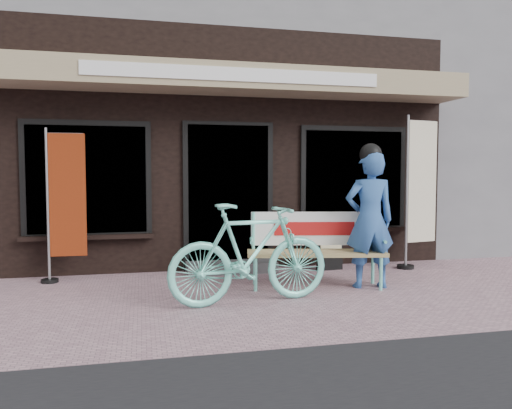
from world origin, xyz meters
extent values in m
plane|color=#AB838E|center=(0.00, 0.00, 0.00)|extent=(70.00, 70.00, 0.00)
cube|color=black|center=(0.00, 5.00, 1.80)|extent=(7.00, 6.00, 3.60)
cube|color=slate|center=(0.00, 5.00, 4.80)|extent=(7.00, 6.00, 2.40)
cube|color=tan|center=(0.00, 1.65, 2.75)|extent=(7.00, 0.80, 0.35)
cube|color=white|center=(0.00, 1.24, 2.75)|extent=(4.00, 0.02, 0.18)
cube|color=black|center=(0.00, 1.98, 1.10)|extent=(1.20, 0.06, 2.10)
cube|color=black|center=(0.00, 1.97, 1.10)|extent=(1.35, 0.04, 2.20)
cube|color=black|center=(-2.00, 1.98, 1.35)|extent=(1.60, 0.06, 1.50)
cube|color=black|center=(2.00, 1.98, 1.35)|extent=(1.60, 0.06, 1.50)
cube|color=black|center=(-2.00, 1.97, 1.35)|extent=(1.75, 0.04, 1.65)
cube|color=black|center=(2.00, 1.97, 1.35)|extent=(1.75, 0.04, 1.65)
cube|color=black|center=(-2.00, 1.92, 0.55)|extent=(1.80, 0.18, 0.06)
cube|color=black|center=(2.00, 1.92, 0.55)|extent=(1.80, 0.18, 0.06)
cube|color=#59595B|center=(0.00, 1.75, 0.07)|extent=(1.30, 0.45, 0.15)
cylinder|color=#74E3CC|center=(0.08, 0.52, 0.20)|extent=(0.05, 0.05, 0.40)
cylinder|color=#74E3CC|center=(0.16, 0.90, 0.20)|extent=(0.05, 0.05, 0.40)
cylinder|color=#74E3CC|center=(1.59, 0.22, 0.20)|extent=(0.05, 0.05, 0.40)
cylinder|color=#74E3CC|center=(1.67, 0.59, 0.20)|extent=(0.05, 0.05, 0.40)
cube|color=tan|center=(0.87, 0.56, 0.43)|extent=(1.79, 0.77, 0.05)
cylinder|color=#74E3CC|center=(0.14, 0.90, 0.67)|extent=(0.05, 0.05, 0.53)
cylinder|color=#74E3CC|center=(1.69, 0.59, 0.67)|extent=(0.05, 0.05, 0.53)
cube|color=white|center=(0.92, 0.76, 0.72)|extent=(1.61, 0.36, 0.43)
cube|color=#B21414|center=(0.91, 0.74, 0.72)|extent=(1.02, 0.21, 0.17)
cylinder|color=#74E3CC|center=(0.07, 0.72, 0.60)|extent=(0.12, 0.42, 0.04)
cylinder|color=#74E3CC|center=(1.68, 0.40, 0.60)|extent=(0.12, 0.42, 0.04)
imported|color=#2D599E|center=(1.52, 0.41, 0.85)|extent=(0.67, 0.48, 1.71)
sphere|color=black|center=(1.52, 0.41, 1.67)|extent=(0.30, 0.30, 0.27)
imported|color=#74E3CC|center=(-0.10, -0.03, 0.56)|extent=(1.91, 0.78, 1.12)
cylinder|color=gray|center=(-2.46, 1.59, 1.01)|extent=(0.03, 0.03, 2.03)
cylinder|color=gray|center=(-2.23, 1.59, 1.96)|extent=(0.46, 0.03, 0.02)
cube|color=maroon|center=(-2.21, 1.59, 1.15)|extent=(0.46, 0.04, 1.61)
cylinder|color=black|center=(-2.46, 1.59, 0.02)|extent=(0.23, 0.23, 0.05)
cylinder|color=gray|center=(2.62, 1.43, 1.15)|extent=(0.04, 0.04, 2.31)
cylinder|color=gray|center=(2.88, 1.48, 2.22)|extent=(0.52, 0.12, 0.03)
cube|color=beige|center=(2.90, 1.48, 1.31)|extent=(0.52, 0.13, 1.83)
cylinder|color=black|center=(2.62, 1.43, 0.03)|extent=(0.29, 0.29, 0.05)
cube|color=black|center=(1.45, 1.58, 0.40)|extent=(0.40, 0.10, 0.80)
cube|color=beige|center=(1.46, 1.54, 0.49)|extent=(0.34, 0.04, 0.49)
camera|label=1|loc=(-1.26, -5.35, 1.44)|focal=35.00mm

